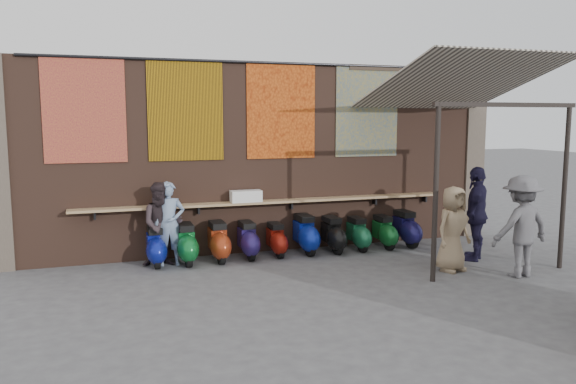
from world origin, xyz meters
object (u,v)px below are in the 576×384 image
object	(u,v)px
shopper_navy	(476,214)
shopper_grey	(521,226)
scooter_stool_7	(358,234)
shelf_box	(246,196)
scooter_stool_8	(384,232)
scooter_stool_2	(218,242)
diner_right	(162,224)
scooter_stool_3	(248,240)
scooter_stool_5	(305,234)
scooter_stool_9	(406,229)
scooter_stool_6	(333,235)
scooter_stool_1	(186,244)
diner_left	(169,224)
scooter_stool_0	(156,247)
shopper_tan	(453,229)
scooter_stool_4	(276,240)

from	to	relation	value
shopper_navy	shopper_grey	bearing A→B (deg)	47.88
scooter_stool_7	shelf_box	bearing A→B (deg)	172.08
shopper_navy	scooter_stool_8	bearing A→B (deg)	-92.55
scooter_stool_2	diner_right	world-z (taller)	diner_right
shopper_navy	diner_right	bearing A→B (deg)	-56.56
scooter_stool_2	shelf_box	bearing A→B (deg)	26.28
scooter_stool_2	scooter_stool_3	size ratio (longest dim) A/B	1.06
shelf_box	scooter_stool_5	xyz separation A→B (m)	(1.22, -0.26, -0.83)
scooter_stool_2	scooter_stool_9	distance (m)	4.24
scooter_stool_6	shelf_box	bearing A→B (deg)	169.55
scooter_stool_1	shopper_navy	world-z (taller)	shopper_navy
scooter_stool_6	scooter_stool_7	size ratio (longest dim) A/B	1.06
diner_left	scooter_stool_5	bearing A→B (deg)	3.54
scooter_stool_0	diner_right	world-z (taller)	diner_right
scooter_stool_8	scooter_stool_5	bearing A→B (deg)	177.67
shopper_grey	shopper_navy	bearing A→B (deg)	-93.59
scooter_stool_9	shopper_navy	xyz separation A→B (m)	(0.70, -1.52, 0.55)
scooter_stool_1	scooter_stool_0	bearing A→B (deg)	174.56
scooter_stool_8	scooter_stool_3	bearing A→B (deg)	178.87
scooter_stool_1	diner_left	size ratio (longest dim) A/B	0.51
scooter_stool_2	scooter_stool_9	bearing A→B (deg)	-0.06
scooter_stool_0	shopper_navy	size ratio (longest dim) A/B	0.42
shelf_box	scooter_stool_8	size ratio (longest dim) A/B	0.85
shelf_box	scooter_stool_0	distance (m)	2.09
scooter_stool_3	scooter_stool_5	distance (m)	1.26
scooter_stool_0	scooter_stool_1	bearing A→B (deg)	-5.44
scooter_stool_2	scooter_stool_6	world-z (taller)	scooter_stool_2
scooter_stool_2	shopper_tan	xyz separation A→B (m)	(4.01, -2.09, 0.40)
diner_left	diner_right	bearing A→B (deg)	-177.20
scooter_stool_2	diner_left	distance (m)	1.04
scooter_stool_1	shopper_grey	bearing A→B (deg)	-26.45
scooter_stool_7	shopper_grey	xyz separation A→B (m)	(1.89, -2.78, 0.57)
scooter_stool_3	scooter_stool_8	distance (m)	3.08
scooter_stool_6	scooter_stool_8	bearing A→B (deg)	-0.16
scooter_stool_9	diner_left	bearing A→B (deg)	179.68
scooter_stool_4	scooter_stool_5	world-z (taller)	scooter_stool_5
scooter_stool_4	shopper_navy	world-z (taller)	shopper_navy
scooter_stool_5	shopper_navy	bearing A→B (deg)	-27.26
scooter_stool_7	scooter_stool_2	bearing A→B (deg)	179.82
shopper_navy	scooter_stool_7	bearing A→B (deg)	-80.94
scooter_stool_9	scooter_stool_3	bearing A→B (deg)	179.18
scooter_stool_5	shopper_tan	world-z (taller)	shopper_tan
scooter_stool_9	shopper_grey	size ratio (longest dim) A/B	0.45
scooter_stool_1	scooter_stool_4	bearing A→B (deg)	1.71
diner_right	shopper_grey	bearing A→B (deg)	-22.14
shopper_navy	shopper_grey	size ratio (longest dim) A/B	1.03
scooter_stool_3	scooter_stool_7	distance (m)	2.45
shelf_box	scooter_stool_6	world-z (taller)	shelf_box
scooter_stool_1	shopper_navy	distance (m)	5.81
scooter_stool_1	scooter_stool_7	size ratio (longest dim) A/B	1.11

